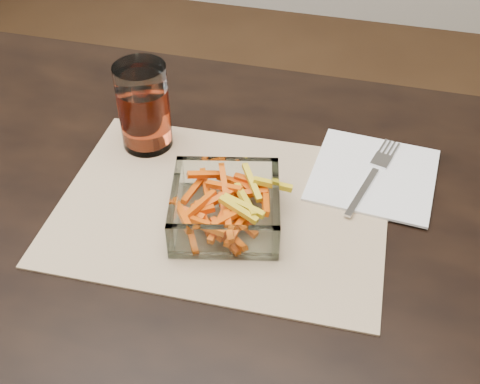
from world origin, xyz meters
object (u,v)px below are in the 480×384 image
Objects in this scene: dining_table at (121,265)px; tumbler at (144,109)px; glass_bowl at (226,209)px; fork at (373,174)px.

tumbler reaches higher than dining_table.
glass_bowl is 0.90× the size of fork.
tumbler is 0.72× the size of fork.
tumbler is (-0.16, 0.14, 0.04)m from glass_bowl.
glass_bowl is 0.23m from fork.
tumbler is at bearing -164.18° from fork.
glass_bowl is at bearing -39.59° from tumbler.
dining_table is at bearing -136.67° from fork.
dining_table is 0.39m from fork.
glass_bowl reaches higher than fork.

